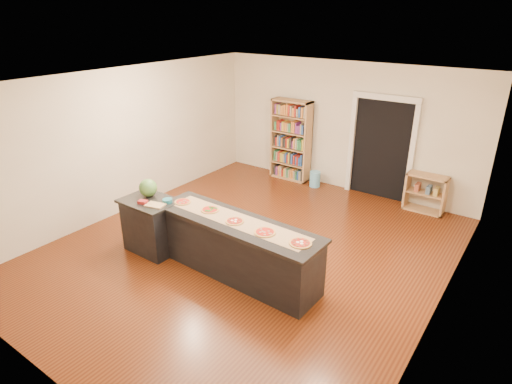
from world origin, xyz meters
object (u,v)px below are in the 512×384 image
Objects in this scene: watermelon at (148,188)px; bookshelf at (291,140)px; low_shelf at (425,193)px; side_counter at (152,225)px; waste_bin at (315,179)px; kitchen_island at (237,248)px.

bookshelf is at bearing 86.16° from watermelon.
watermelon is at bearing -129.96° from low_shelf.
bookshelf is 4.10m from watermelon.
bookshelf is at bearing 88.87° from side_counter.
waste_bin is (0.74, -0.11, -0.77)m from bookshelf.
waste_bin is at bearing 75.66° from watermelon.
watermelon is (-3.43, -4.09, 0.68)m from low_shelf.
kitchen_island is at bearing -69.82° from bookshelf.
side_counter is 0.63m from watermelon.
waste_bin is (-0.71, 3.85, -0.28)m from kitchen_island.
waste_bin is 1.20× the size of watermelon.
kitchen_island is 4.25m from bookshelf.
bookshelf reaches higher than waste_bin.
kitchen_island is at bearing 9.30° from side_counter.
waste_bin is at bearing -8.70° from bookshelf.
kitchen_island is 4.31m from low_shelf.
kitchen_island is 9.27× the size of watermelon.
watermelon reaches higher than kitchen_island.
side_counter is 2.60× the size of waste_bin.
kitchen_island is 3.56× the size of low_shelf.
bookshelf is (0.15, 4.20, 0.48)m from side_counter.
low_shelf is at bearing 68.97° from kitchen_island.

